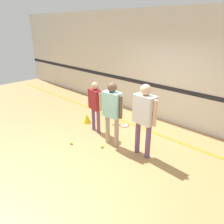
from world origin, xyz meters
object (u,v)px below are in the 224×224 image
object	(u,v)px
training_cone	(87,118)
tennis_ball_near_instructor	(102,146)
racket_spare_on_floor	(124,125)
tennis_ball_by_spare_racket	(123,124)
person_student_left	(95,102)
tennis_ball_stray_right	(71,143)
person_student_right	(144,113)
tennis_ball_stray_left	(99,114)
person_instructor	(112,108)

from	to	relation	value
training_cone	tennis_ball_near_instructor	bearing A→B (deg)	-26.00
racket_spare_on_floor	tennis_ball_by_spare_racket	xyz separation A→B (m)	(-0.03, 0.01, 0.02)
person_student_left	tennis_ball_by_spare_racket	size ratio (longest dim) A/B	20.96
tennis_ball_near_instructor	tennis_ball_stray_right	bearing A→B (deg)	-147.71
person_student_right	tennis_ball_stray_left	world-z (taller)	person_student_right
tennis_ball_by_spare_racket	tennis_ball_stray_right	xyz separation A→B (m)	(-0.18, -1.71, 0.00)
racket_spare_on_floor	tennis_ball_stray_left	world-z (taller)	tennis_ball_stray_left
tennis_ball_near_instructor	tennis_ball_stray_right	size ratio (longest dim) A/B	1.00
person_student_right	tennis_ball_stray_right	distance (m)	2.00
tennis_ball_near_instructor	training_cone	size ratio (longest dim) A/B	0.24
tennis_ball_stray_left	training_cone	bearing A→B (deg)	-76.22
tennis_ball_near_instructor	tennis_ball_stray_right	xyz separation A→B (m)	(-0.66, -0.42, 0.00)
person_student_left	person_student_right	xyz separation A→B (m)	(1.62, -0.05, 0.16)
tennis_ball_stray_right	training_cone	world-z (taller)	training_cone
person_student_left	racket_spare_on_floor	xyz separation A→B (m)	(0.31, 0.80, -0.85)
person_student_right	tennis_ball_near_instructor	distance (m)	1.37
racket_spare_on_floor	training_cone	distance (m)	1.12
person_student_left	tennis_ball_near_instructor	world-z (taller)	person_student_left
tennis_ball_by_spare_racket	tennis_ball_stray_right	size ratio (longest dim) A/B	1.00
tennis_ball_by_spare_racket	tennis_ball_stray_right	bearing A→B (deg)	-96.07
person_instructor	person_student_left	size ratio (longest dim) A/B	1.12
training_cone	tennis_ball_by_spare_racket	bearing A→B (deg)	34.88
person_student_left	tennis_ball_by_spare_racket	distance (m)	1.18
tennis_ball_by_spare_racket	tennis_ball_stray_left	size ratio (longest dim) A/B	1.00
person_instructor	person_student_right	distance (m)	0.82
person_student_left	training_cone	world-z (taller)	person_student_left
tennis_ball_by_spare_racket	training_cone	world-z (taller)	training_cone
tennis_ball_by_spare_racket	tennis_ball_near_instructor	bearing A→B (deg)	-69.63
person_student_left	person_student_right	size ratio (longest dim) A/B	0.84
person_student_right	training_cone	bearing A→B (deg)	-2.87
racket_spare_on_floor	tennis_ball_stray_right	distance (m)	1.72
training_cone	tennis_ball_stray_right	bearing A→B (deg)	-56.81
person_student_left	tennis_ball_stray_left	size ratio (longest dim) A/B	20.96
tennis_ball_stray_left	racket_spare_on_floor	bearing A→B (deg)	-0.50
person_student_left	racket_spare_on_floor	world-z (taller)	person_student_left
person_student_left	tennis_ball_by_spare_racket	bearing A→B (deg)	80.63
tennis_ball_near_instructor	tennis_ball_by_spare_racket	size ratio (longest dim) A/B	1.00
person_student_right	training_cone	xyz separation A→B (m)	(-2.23, 0.23, -0.88)
racket_spare_on_floor	tennis_ball_near_instructor	world-z (taller)	tennis_ball_near_instructor
racket_spare_on_floor	tennis_ball_stray_right	world-z (taller)	tennis_ball_stray_right
person_student_right	training_cone	distance (m)	2.41
person_instructor	person_student_right	world-z (taller)	person_student_right
person_instructor	tennis_ball_stray_left	size ratio (longest dim) A/B	23.54
person_student_right	tennis_ball_by_spare_racket	bearing A→B (deg)	-29.55
person_instructor	tennis_ball_by_spare_racket	xyz separation A→B (m)	(-0.53, 1.01, -0.93)
person_instructor	tennis_ball_near_instructor	xyz separation A→B (m)	(-0.05, -0.29, -0.93)
person_instructor	racket_spare_on_floor	xyz separation A→B (m)	(-0.50, 1.00, -0.95)
tennis_ball_stray_right	racket_spare_on_floor	bearing A→B (deg)	82.77
person_student_right	tennis_ball_stray_left	bearing A→B (deg)	-16.69
racket_spare_on_floor	tennis_ball_by_spare_racket	world-z (taller)	tennis_ball_by_spare_racket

